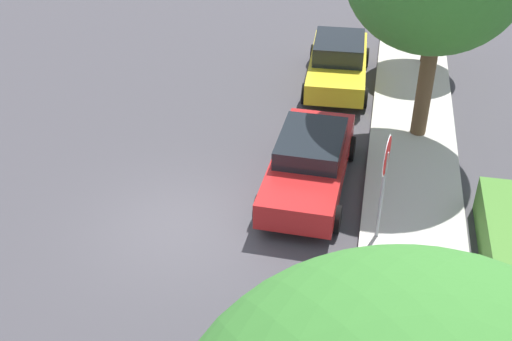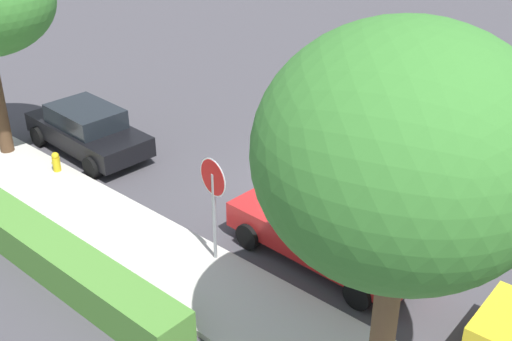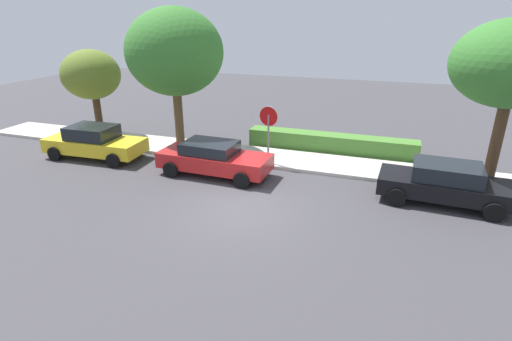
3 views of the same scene
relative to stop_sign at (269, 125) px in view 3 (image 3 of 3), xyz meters
The scene contains 11 objects.
ground_plane 4.72m from the stop_sign, 85.70° to the right, with size 60.00×60.00×0.00m, color #423F44.
sidewalk_curb 1.96m from the stop_sign, 67.68° to the left, with size 32.00×2.32×0.14m, color beige.
stop_sign is the anchor object (origin of this frame).
parked_car_red 2.73m from the stop_sign, 135.91° to the right, with size 4.61×2.04×1.38m.
parked_car_black 7.12m from the stop_sign, 12.30° to the right, with size 4.44×2.13×1.45m.
parked_car_yellow 8.03m from the stop_sign, 168.37° to the right, with size 4.57×2.11×1.49m.
street_tree_near_corner 8.90m from the stop_sign, ahead, with size 3.94×3.94×6.12m.
street_tree_mid_block 5.47m from the stop_sign, behind, with size 4.38×4.38×6.53m.
street_tree_far 10.08m from the stop_sign, behind, with size 2.94×2.94×4.54m.
fire_hydrant 6.47m from the stop_sign, ahead, with size 0.30×0.22×0.72m.
front_yard_hedge 3.76m from the stop_sign, 49.06° to the left, with size 7.91×0.91×0.89m.
Camera 3 is at (4.50, -11.26, 6.23)m, focal length 28.00 mm.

